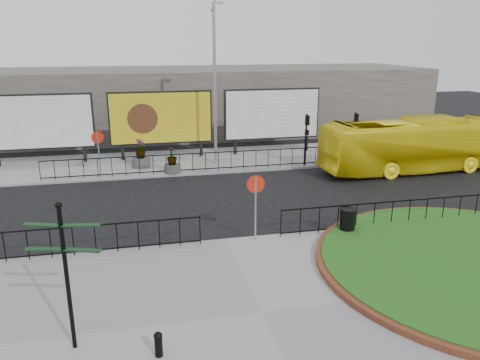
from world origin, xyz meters
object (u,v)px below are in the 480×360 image
object	(u,v)px
lamp_post	(215,83)
bus	(415,145)
planter_a	(141,157)
bollard	(158,343)
billboard_mid	(161,118)
litter_bin	(347,222)
fingerpost_sign	(65,263)
planter_b	(172,163)

from	to	relation	value
lamp_post	bus	distance (m)	11.76
planter_a	bollard	bearing A→B (deg)	-89.77
billboard_mid	planter_a	size ratio (longest dim) A/B	3.82
bus	planter_a	bearing A→B (deg)	73.87
billboard_mid	litter_bin	xyz separation A→B (m)	(6.00, -13.57, -1.96)
fingerpost_sign	bollard	bearing A→B (deg)	-3.08
lamp_post	fingerpost_sign	bearing A→B (deg)	-110.73
billboard_mid	litter_bin	size ratio (longest dim) A/B	6.09
billboard_mid	litter_bin	bearing A→B (deg)	-66.15
billboard_mid	planter_b	world-z (taller)	billboard_mid
bus	planter_a	size ratio (longest dim) A/B	6.65
planter_b	fingerpost_sign	bearing A→B (deg)	-103.33
billboard_mid	planter_b	bearing A→B (deg)	-85.20
planter_b	planter_a	bearing A→B (deg)	135.93
billboard_mid	lamp_post	world-z (taller)	lamp_post
litter_bin	bus	world-z (taller)	bus
planter_a	litter_bin	bearing A→B (deg)	-57.63
lamp_post	bus	size ratio (longest dim) A/B	0.85
lamp_post	fingerpost_sign	xyz separation A→B (m)	(-6.23, -16.45, -2.49)
bollard	planter_b	size ratio (longest dim) A/B	0.43
litter_bin	planter_b	distance (m)	11.51
bus	lamp_post	bearing A→B (deg)	68.43
planter_a	lamp_post	bearing A→B (deg)	0.00
litter_bin	bus	xyz separation A→B (m)	(7.63, 7.81, 0.87)
bollard	planter_b	bearing A→B (deg)	84.21
fingerpost_sign	planter_a	distance (m)	16.64
lamp_post	planter_a	xyz separation A→B (m)	(-4.36, -0.00, -4.11)
planter_a	planter_b	xyz separation A→B (m)	(1.65, -1.60, -0.03)
bollard	planter_a	bearing A→B (deg)	90.23
bollard	bus	world-z (taller)	bus
lamp_post	planter_a	size ratio (longest dim) A/B	5.68
planter_b	lamp_post	bearing A→B (deg)	30.58
fingerpost_sign	billboard_mid	bearing A→B (deg)	98.50
litter_bin	bus	size ratio (longest dim) A/B	0.09
bollard	fingerpost_sign	bearing A→B (deg)	158.51
lamp_post	bus	world-z (taller)	lamp_post
fingerpost_sign	planter_b	size ratio (longest dim) A/B	2.50
bollard	litter_bin	bearing A→B (deg)	37.64
fingerpost_sign	planter_a	size ratio (longest dim) A/B	2.26
litter_bin	planter_b	xyz separation A→B (m)	(-5.70, 10.00, 0.05)
billboard_mid	lamp_post	xyz separation A→B (m)	(3.01, -1.97, 2.23)
fingerpost_sign	litter_bin	xyz separation A→B (m)	(9.22, 4.85, -1.70)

